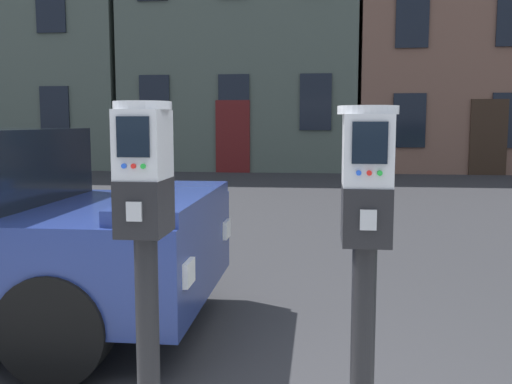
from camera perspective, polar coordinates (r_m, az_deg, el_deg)
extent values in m
cylinder|color=black|center=(2.38, -10.49, -14.82)|extent=(0.09, 0.09, 0.91)
cube|color=black|center=(2.24, -10.80, -1.40)|extent=(0.17, 0.24, 0.21)
cube|color=#A5A8AD|center=(2.12, -11.81, -1.88)|extent=(0.06, 0.01, 0.07)
cube|color=#B7BABF|center=(2.22, -10.93, 4.58)|extent=(0.17, 0.23, 0.26)
cube|color=black|center=(2.11, -11.92, 5.28)|extent=(0.12, 0.01, 0.14)
cylinder|color=blue|center=(2.12, -12.76, 2.49)|extent=(0.02, 0.01, 0.02)
cylinder|color=red|center=(2.11, -11.87, 2.49)|extent=(0.02, 0.01, 0.02)
cylinder|color=green|center=(2.10, -10.96, 2.49)|extent=(0.02, 0.01, 0.02)
cylinder|color=#B7BABF|center=(2.22, -11.02, 8.29)|extent=(0.22, 0.22, 0.03)
cylinder|color=black|center=(2.30, 10.34, -15.87)|extent=(0.09, 0.09, 0.90)
cube|color=black|center=(2.14, 10.65, -2.14)|extent=(0.17, 0.24, 0.21)
cube|color=#A5A8AD|center=(2.02, 10.90, -2.69)|extent=(0.06, 0.01, 0.07)
cube|color=#B7BABF|center=(2.12, 10.79, 4.03)|extent=(0.17, 0.23, 0.25)
cube|color=black|center=(2.00, 11.05, 4.73)|extent=(0.12, 0.01, 0.14)
cylinder|color=blue|center=(2.00, 9.99, 1.85)|extent=(0.02, 0.01, 0.02)
cylinder|color=red|center=(2.01, 10.99, 1.83)|extent=(0.02, 0.01, 0.02)
cylinder|color=green|center=(2.01, 11.98, 1.82)|extent=(0.02, 0.01, 0.02)
cylinder|color=#B7BABF|center=(2.12, 10.87, 7.86)|extent=(0.22, 0.22, 0.03)
cube|color=navy|center=(4.00, -7.76, -0.83)|extent=(0.46, 1.68, 0.10)
cube|color=white|center=(4.66, -2.93, -3.65)|extent=(0.04, 0.20, 0.14)
cube|color=white|center=(3.36, -6.64, -7.83)|extent=(0.04, 0.20, 0.14)
cylinder|color=black|center=(5.02, -10.96, -6.51)|extent=(0.64, 0.23, 0.64)
cylinder|color=black|center=(3.55, -18.93, -12.42)|extent=(0.64, 0.23, 0.64)
cube|color=black|center=(18.73, -19.03, 7.29)|extent=(0.90, 0.06, 1.60)
cube|color=black|center=(19.04, -19.42, 16.83)|extent=(0.90, 0.06, 1.60)
cube|color=black|center=(17.62, -9.87, 8.59)|extent=(0.90, 0.06, 1.60)
cube|color=black|center=(17.10, -2.18, 8.74)|extent=(0.90, 0.06, 1.60)
cube|color=black|center=(16.90, 5.84, 8.73)|extent=(0.90, 0.06, 1.60)
cube|color=#591414|center=(17.10, -2.28, 5.43)|extent=(1.00, 0.07, 2.10)
cube|color=black|center=(17.04, 14.72, 6.76)|extent=(0.90, 0.06, 1.51)
cube|color=black|center=(17.61, 23.44, 6.42)|extent=(0.90, 0.06, 1.51)
cube|color=black|center=(17.27, 15.01, 15.92)|extent=(0.90, 0.06, 1.51)
cube|color=black|center=(17.48, 21.73, 4.98)|extent=(1.00, 0.07, 2.10)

